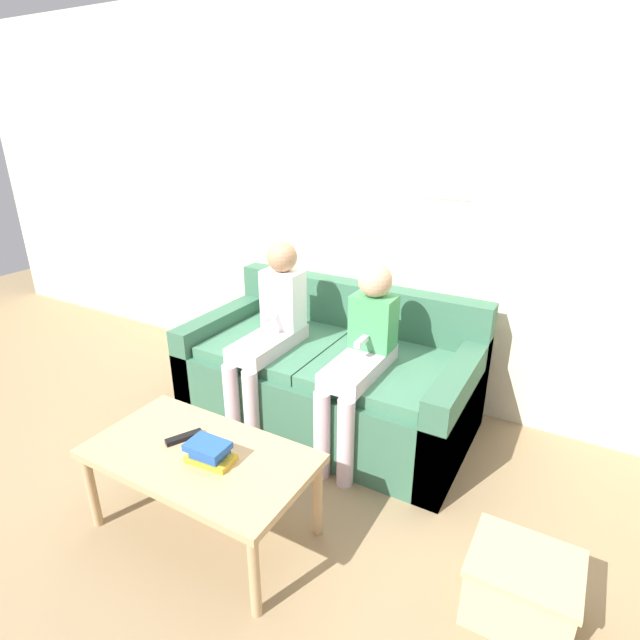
% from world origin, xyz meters
% --- Properties ---
extents(ground_plane, '(10.00, 10.00, 0.00)m').
position_xyz_m(ground_plane, '(0.00, 0.00, 0.00)').
color(ground_plane, '#937A56').
extents(wall_back, '(8.00, 0.06, 2.60)m').
position_xyz_m(wall_back, '(0.00, 1.13, 1.30)').
color(wall_back, beige).
rests_on(wall_back, ground_plane).
extents(couch, '(1.75, 0.92, 0.82)m').
position_xyz_m(couch, '(0.00, 0.57, 0.29)').
color(couch, '#38664C').
rests_on(couch, ground_plane).
extents(coffee_table, '(1.02, 0.56, 0.43)m').
position_xyz_m(coffee_table, '(-0.05, -0.55, 0.39)').
color(coffee_table, tan).
rests_on(coffee_table, ground_plane).
extents(person_left, '(0.24, 0.61, 1.14)m').
position_xyz_m(person_left, '(-0.30, 0.36, 0.65)').
color(person_left, silver).
rests_on(person_left, ground_plane).
extents(person_right, '(0.24, 0.61, 1.09)m').
position_xyz_m(person_right, '(0.30, 0.36, 0.63)').
color(person_right, silver).
rests_on(person_right, ground_plane).
extents(tv_remote, '(0.11, 0.17, 0.02)m').
position_xyz_m(tv_remote, '(-0.18, -0.51, 0.44)').
color(tv_remote, black).
rests_on(tv_remote, coffee_table).
extents(book_stack, '(0.21, 0.14, 0.10)m').
position_xyz_m(book_stack, '(0.03, -0.57, 0.48)').
color(book_stack, gold).
rests_on(book_stack, coffee_table).
extents(storage_box, '(0.40, 0.34, 0.28)m').
position_xyz_m(storage_box, '(1.30, -0.28, 0.14)').
color(storage_box, '#CCB284').
rests_on(storage_box, ground_plane).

